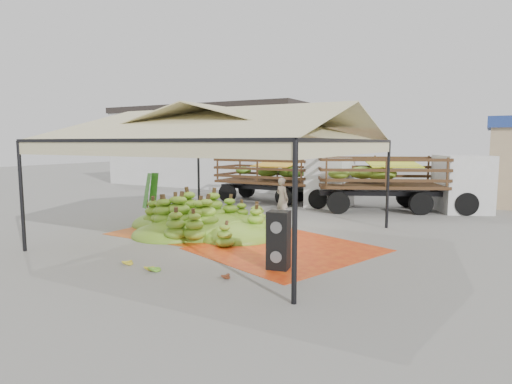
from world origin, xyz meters
The scene contains 17 objects.
ground centered at (0.00, 0.00, 0.00)m, with size 90.00×90.00×0.00m, color slate.
canopy_tent centered at (0.00, 0.00, 3.30)m, with size 8.10×8.10×4.00m.
building_white centered at (-10.00, 14.00, 2.71)m, with size 14.30×6.30×5.40m.
tarp_left centered at (-1.89, 0.31, 0.01)m, with size 3.84×3.66×0.01m, color #C65F12.
tarp_right centered at (2.23, -0.42, 0.01)m, with size 4.15×4.36×0.01m, color #E25B15.
banana_heap centered at (-1.33, 0.39, 0.64)m, with size 6.00×4.93×1.29m, color #58851B.
hand_yellow_a centered at (0.21, -3.70, 0.09)m, with size 0.38×0.31×0.17m, color gold.
hand_yellow_b centered at (-0.60, -3.64, 0.10)m, with size 0.42×0.35×0.19m, color gold.
hand_red_a centered at (2.06, -3.41, 0.09)m, with size 0.39×0.32×0.18m, color #5F2515.
hand_red_b centered at (2.20, -1.34, 0.11)m, with size 0.50×0.41×0.23m, color #531912.
hand_green centered at (0.35, -3.70, 0.09)m, with size 0.40×0.33×0.18m, color #3F7217.
hanging_bunches centered at (1.01, 1.26, 2.62)m, with size 3.24×0.24×0.20m.
speaker_stack centered at (2.81, -2.18, 0.69)m, with size 0.57×0.51×1.37m.
banana_leaves centered at (-3.70, 0.71, 0.00)m, with size 0.96×1.36×3.70m, color #2B731E, non-canonical shape.
vendor centered at (0.16, 3.66, 0.81)m, with size 0.59×0.39×1.63m, color gray.
truck_left centered at (-1.55, 7.93, 1.38)m, with size 6.56×2.36×2.24m.
truck_right centered at (3.95, 8.29, 1.48)m, with size 7.38×5.04×2.41m.
Camera 1 is at (7.02, -10.99, 2.95)m, focal length 30.00 mm.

